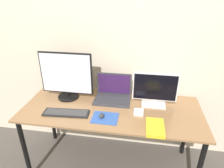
{
  "coord_description": "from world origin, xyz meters",
  "views": [
    {
      "loc": [
        0.27,
        -1.27,
        1.81
      ],
      "look_at": [
        -0.0,
        0.42,
        0.98
      ],
      "focal_mm": 32.0,
      "sensor_mm": 36.0,
      "label": 1
    }
  ],
  "objects": [
    {
      "name": "mousepad",
      "position": [
        -0.03,
        0.19,
        0.75
      ],
      "size": [
        0.24,
        0.19,
        0.0
      ],
      "color": "#2D519E",
      "rests_on": "desk"
    },
    {
      "name": "monitor_left",
      "position": [
        -0.49,
        0.5,
        0.99
      ],
      "size": [
        0.54,
        0.22,
        0.49
      ],
      "color": "black",
      "rests_on": "desk"
    },
    {
      "name": "laptop",
      "position": [
        -0.01,
        0.54,
        0.81
      ],
      "size": [
        0.37,
        0.26,
        0.26
      ],
      "color": "#333338",
      "rests_on": "desk"
    },
    {
      "name": "mouse",
      "position": [
        -0.06,
        0.19,
        0.77
      ],
      "size": [
        0.04,
        0.07,
        0.03
      ],
      "color": "#333333",
      "rests_on": "mousepad"
    },
    {
      "name": "wall_back",
      "position": [
        0.0,
        0.78,
        1.25
      ],
      "size": [
        7.0,
        0.05,
        2.5
      ],
      "color": "beige",
      "rests_on": "ground_plane"
    },
    {
      "name": "book",
      "position": [
        0.41,
        0.1,
        0.76
      ],
      "size": [
        0.15,
        0.24,
        0.03
      ],
      "color": "yellow",
      "rests_on": "desk"
    },
    {
      "name": "monitor_right",
      "position": [
        0.41,
        0.5,
        0.91
      ],
      "size": [
        0.43,
        0.16,
        0.34
      ],
      "color": "silver",
      "rests_on": "desk"
    },
    {
      "name": "desk",
      "position": [
        0.0,
        0.36,
        0.66
      ],
      "size": [
        1.73,
        0.72,
        0.75
      ],
      "color": "olive",
      "rests_on": "ground_plane"
    },
    {
      "name": "power_brick",
      "position": [
        0.27,
        0.31,
        0.76
      ],
      "size": [
        0.09,
        0.09,
        0.03
      ],
      "color": "white",
      "rests_on": "desk"
    },
    {
      "name": "keyboard",
      "position": [
        -0.4,
        0.2,
        0.76
      ],
      "size": [
        0.43,
        0.16,
        0.02
      ],
      "color": "black",
      "rests_on": "desk"
    }
  ]
}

